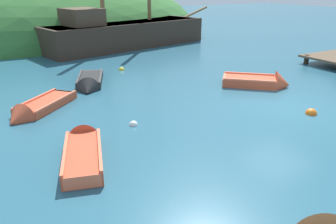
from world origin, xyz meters
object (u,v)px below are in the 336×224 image
at_px(buoy_yellow, 122,70).
at_px(buoy_orange, 311,114).
at_px(rowboat_far, 37,110).
at_px(sailing_ship, 125,37).
at_px(rowboat_portside, 90,84).
at_px(buoy_white, 133,125).
at_px(rowboat_outer_left, 260,83).
at_px(rowboat_outer_right, 84,151).

height_order(buoy_yellow, buoy_orange, buoy_orange).
xyz_separation_m(rowboat_far, buoy_yellow, (5.04, 4.44, -0.08)).
bearing_deg(sailing_ship, rowboat_far, -138.68).
height_order(rowboat_portside, buoy_yellow, rowboat_portside).
bearing_deg(buoy_white, rowboat_far, 132.69).
bearing_deg(sailing_ship, buoy_white, -124.27).
distance_m(rowboat_outer_left, buoy_orange, 3.62).
bearing_deg(rowboat_outer_left, buoy_yellow, 168.72).
distance_m(rowboat_outer_right, rowboat_outer_left, 9.25).
distance_m(rowboat_outer_right, buoy_yellow, 9.54).
bearing_deg(buoy_orange, rowboat_far, 149.65).
bearing_deg(sailing_ship, buoy_orange, -101.18).
height_order(buoy_white, buoy_yellow, buoy_yellow).
height_order(rowboat_far, buoy_orange, rowboat_far).
bearing_deg(buoy_white, rowboat_outer_right, -148.84).
bearing_deg(buoy_orange, buoy_yellow, 110.53).
height_order(buoy_white, buoy_orange, buoy_orange).
xyz_separation_m(rowboat_outer_left, buoy_orange, (-0.94, -3.50, -0.13)).
bearing_deg(rowboat_far, rowboat_outer_left, 127.19).
distance_m(buoy_white, buoy_orange, 6.38).
relative_size(rowboat_outer_right, buoy_white, 10.86).
bearing_deg(buoy_orange, buoy_white, 159.73).
bearing_deg(buoy_yellow, buoy_orange, -69.47).
bearing_deg(rowboat_outer_left, buoy_orange, -63.20).
distance_m(rowboat_outer_right, rowboat_far, 4.06).
xyz_separation_m(sailing_ship, buoy_white, (-5.43, -14.04, -0.69)).
xyz_separation_m(rowboat_portside, buoy_white, (-0.05, -5.17, -0.09)).
height_order(sailing_ship, rowboat_far, sailing_ship).
bearing_deg(buoy_orange, rowboat_outer_right, 172.80).
xyz_separation_m(rowboat_outer_right, rowboat_outer_left, (8.91, 2.49, 0.01)).
xyz_separation_m(rowboat_outer_right, buoy_orange, (7.97, -1.01, -0.12)).
relative_size(rowboat_portside, buoy_white, 11.83).
xyz_separation_m(sailing_ship, rowboat_portside, (-5.38, -8.87, -0.61)).
bearing_deg(buoy_white, buoy_orange, -20.27).
bearing_deg(rowboat_outer_right, buoy_orange, -81.07).
bearing_deg(rowboat_outer_right, sailing_ship, -9.82).
xyz_separation_m(rowboat_portside, rowboat_far, (-2.64, -2.36, -0.01)).
bearing_deg(rowboat_portside, buoy_white, 20.20).
height_order(rowboat_portside, rowboat_outer_right, rowboat_portside).
height_order(rowboat_far, buoy_yellow, rowboat_far).
bearing_deg(rowboat_outer_left, rowboat_outer_right, -122.58).
bearing_deg(rowboat_outer_left, buoy_white, -127.66).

